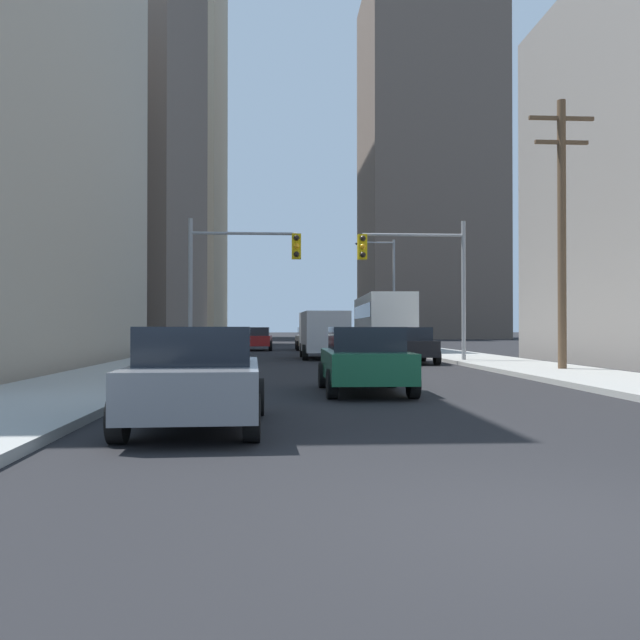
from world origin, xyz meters
TOP-DOWN VIEW (x-y plane):
  - ground_plane at (0.00, 0.00)m, footprint 400.00×400.00m
  - sidewalk_left at (-6.91, 50.00)m, footprint 3.59×160.00m
  - sidewalk_right at (6.91, 50.00)m, footprint 3.59×160.00m
  - city_bus at (4.24, 35.77)m, footprint 2.93×11.59m
  - cargo_van_silver at (0.09, 27.58)m, footprint 2.16×5.27m
  - sedan_grey at (-3.35, 5.30)m, footprint 1.95×4.26m
  - sedan_green at (-0.14, 10.53)m, footprint 1.95×4.22m
  - sedan_black at (3.42, 23.18)m, footprint 1.95×4.26m
  - sedan_beige at (0.08, 39.96)m, footprint 1.95×4.26m
  - sedan_red at (-3.44, 39.60)m, footprint 1.95×4.24m
  - traffic_signal_near_left at (-3.70, 23.04)m, footprint 4.64×0.44m
  - traffic_signal_near_right at (3.73, 23.04)m, footprint 4.58×0.44m
  - utility_pole_right at (7.27, 16.82)m, footprint 2.20×0.28m
  - street_lamp_right at (5.36, 40.58)m, footprint 2.74×0.32m
  - building_left_mid_office at (-21.81, 49.37)m, footprint 25.70×24.59m
  - building_left_far_tower at (-22.20, 93.69)m, footprint 24.01×24.02m
  - building_right_far_highrise at (18.78, 87.49)m, footprint 17.50×18.74m

SIDE VIEW (x-z plane):
  - ground_plane at x=0.00m, z-range 0.00..0.00m
  - sidewalk_left at x=-6.91m, z-range 0.00..0.15m
  - sidewalk_right at x=6.91m, z-range 0.00..0.15m
  - sedan_grey at x=-3.35m, z-range 0.01..1.53m
  - sedan_green at x=-0.14m, z-range 0.01..1.53m
  - sedan_black at x=3.42m, z-range 0.01..1.53m
  - sedan_beige at x=0.08m, z-range 0.01..1.53m
  - sedan_red at x=-3.44m, z-range 0.01..1.53m
  - cargo_van_silver at x=0.09m, z-range 0.16..2.42m
  - city_bus at x=4.24m, z-range 0.23..3.63m
  - traffic_signal_near_right at x=3.73m, z-range 1.08..7.08m
  - traffic_signal_near_left at x=-3.70m, z-range 1.08..7.08m
  - street_lamp_right at x=5.36m, z-range 0.83..8.33m
  - utility_pole_right at x=7.27m, z-range 0.27..9.32m
  - building_left_mid_office at x=-21.81m, z-range 0.00..34.35m
  - building_right_far_highrise at x=18.78m, z-range 0.00..48.73m
  - building_left_far_tower at x=-22.20m, z-range 0.00..64.71m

